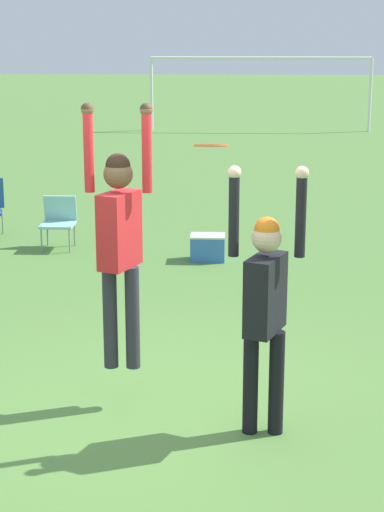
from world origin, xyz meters
The scene contains 7 objects.
ground_plane centered at (0.00, 0.00, 0.00)m, with size 120.00×120.00×0.00m, color #56843D.
person_jumping centered at (-0.27, 0.17, 1.52)m, with size 0.57×0.46×2.20m.
person_defending centered at (0.91, -0.31, 1.13)m, with size 0.60×0.49×2.13m.
frisbee centered at (0.48, -0.03, 2.24)m, with size 0.27×0.27×0.05m.
camping_chair_3 centered at (-1.90, 5.61, 0.44)m, with size 0.48×0.51×0.76m.
cooler_box centered at (0.31, 4.99, 0.18)m, with size 0.48×0.35×0.36m.
soccer_goal centered at (1.49, 21.35, 1.84)m, with size 7.10×0.10×2.35m.
Camera 1 is at (0.65, -6.54, 3.07)m, focal length 60.00 mm.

